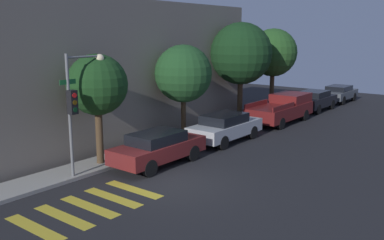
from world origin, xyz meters
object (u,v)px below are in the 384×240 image
object	(u,v)px
pickup_truck	(282,108)
tree_near_corner	(97,85)
sedan_far_end	(315,100)
tree_far_end	(241,54)
tree_midblock	(183,74)
sedan_near_corner	(158,147)
tree_behind_truck	(273,53)
sedan_middle	(225,127)
sedan_tail_of_row	(339,93)
traffic_light_pole	(78,95)

from	to	relation	value
pickup_truck	tree_near_corner	xyz separation A→B (m)	(-13.21, 1.85, 2.57)
sedan_far_end	tree_near_corner	distance (m)	18.69
pickup_truck	tree_far_end	size ratio (longest dim) A/B	0.87
sedan_far_end	tree_midblock	world-z (taller)	tree_midblock
sedan_near_corner	tree_behind_truck	xyz separation A→B (m)	(13.63, 1.85, 3.46)
tree_near_corner	tree_midblock	world-z (taller)	tree_midblock
sedan_middle	pickup_truck	xyz separation A→B (m)	(6.46, -0.00, 0.09)
sedan_far_end	tree_far_end	bearing A→B (deg)	165.78
sedan_near_corner	pickup_truck	bearing A→B (deg)	-0.00
sedan_far_end	tree_midblock	distance (m)	13.23
tree_behind_truck	sedan_tail_of_row	bearing A→B (deg)	-12.69
tree_behind_truck	sedan_middle	bearing A→B (deg)	-167.74
traffic_light_pole	sedan_near_corner	distance (m)	4.11
tree_behind_truck	sedan_far_end	bearing A→B (deg)	-30.42
sedan_tail_of_row	tree_behind_truck	distance (m)	9.12
sedan_middle	tree_midblock	xyz separation A→B (m)	(-1.16, 1.85, 2.73)
tree_near_corner	sedan_middle	bearing A→B (deg)	-15.32
sedan_near_corner	sedan_middle	bearing A→B (deg)	0.00
sedan_far_end	tree_behind_truck	distance (m)	5.03
sedan_near_corner	tree_far_end	world-z (taller)	tree_far_end
sedan_far_end	tree_behind_truck	size ratio (longest dim) A/B	0.73
sedan_middle	tree_midblock	distance (m)	3.50
pickup_truck	sedan_far_end	distance (m)	5.20
traffic_light_pole	pickup_truck	world-z (taller)	traffic_light_pole
pickup_truck	tree_behind_truck	xyz separation A→B (m)	(2.05, 1.85, 3.35)
tree_far_end	tree_behind_truck	size ratio (longest dim) A/B	1.06
sedan_near_corner	tree_far_end	size ratio (longest dim) A/B	0.71
sedan_middle	tree_far_end	bearing A→B (deg)	22.98
traffic_light_pole	pickup_truck	xyz separation A→B (m)	(14.60, -1.27, -2.39)
tree_far_end	tree_behind_truck	world-z (taller)	tree_far_end
tree_near_corner	pickup_truck	bearing A→B (deg)	-7.97
traffic_light_pole	tree_near_corner	distance (m)	1.52
sedan_far_end	tree_midblock	bearing A→B (deg)	171.79
traffic_light_pole	sedan_tail_of_row	bearing A→B (deg)	-2.92
sedan_near_corner	sedan_far_end	size ratio (longest dim) A/B	1.04
sedan_middle	pickup_truck	distance (m)	6.46
sedan_middle	tree_midblock	world-z (taller)	tree_midblock
tree_near_corner	tree_behind_truck	xyz separation A→B (m)	(15.26, 0.00, 0.78)
pickup_truck	tree_near_corner	size ratio (longest dim) A/B	1.14
tree_midblock	tree_behind_truck	xyz separation A→B (m)	(9.67, 0.00, 0.72)
traffic_light_pole	sedan_near_corner	xyz separation A→B (m)	(3.02, -1.27, -2.49)
tree_midblock	tree_near_corner	bearing A→B (deg)	180.00
sedan_middle	tree_near_corner	xyz separation A→B (m)	(-6.75, 1.85, 2.67)
tree_behind_truck	traffic_light_pole	bearing A→B (deg)	-178.00
tree_near_corner	tree_behind_truck	world-z (taller)	tree_behind_truck
tree_near_corner	tree_far_end	xyz separation A→B (m)	(11.11, -0.00, 0.88)
sedan_tail_of_row	tree_behind_truck	world-z (taller)	tree_behind_truck
traffic_light_pole	tree_behind_truck	world-z (taller)	tree_behind_truck
tree_midblock	tree_behind_truck	bearing A→B (deg)	0.00
sedan_middle	pickup_truck	world-z (taller)	pickup_truck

